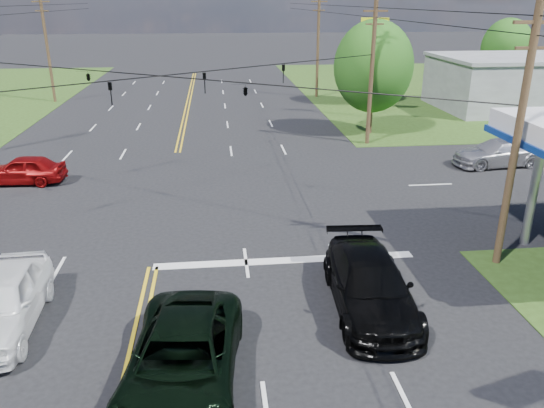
{
  "coord_description": "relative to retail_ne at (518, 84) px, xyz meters",
  "views": [
    {
      "loc": [
        2.54,
        -14.04,
        9.39
      ],
      "look_at": [
        4.71,
        6.0,
        1.59
      ],
      "focal_mm": 35.0,
      "sensor_mm": 36.0,
      "label": 1
    }
  ],
  "objects": [
    {
      "name": "ground",
      "position": [
        -30.0,
        -20.0,
        -2.2
      ],
      "size": [
        280.0,
        280.0,
        0.0
      ],
      "primitive_type": "plane",
      "color": "black",
      "rests_on": "ground"
    },
    {
      "name": "grass_ne",
      "position": [
        5.0,
        12.0,
        -2.2
      ],
      "size": [
        46.0,
        48.0,
        0.03
      ],
      "primitive_type": "cube",
      "color": "#2A4215",
      "rests_on": "ground"
    },
    {
      "name": "stop_bar",
      "position": [
        -25.0,
        -28.0,
        -2.2
      ],
      "size": [
        10.0,
        0.5,
        0.02
      ],
      "primitive_type": "cube",
      "color": "silver",
      "rests_on": "ground"
    },
    {
      "name": "retail_ne",
      "position": [
        0.0,
        0.0,
        0.0
      ],
      "size": [
        14.0,
        10.0,
        4.4
      ],
      "primitive_type": "cube",
      "color": "slate",
      "rests_on": "ground"
    },
    {
      "name": "pole_se",
      "position": [
        -17.0,
        -29.0,
        2.72
      ],
      "size": [
        1.6,
        0.28,
        9.5
      ],
      "color": "#3A2A18",
      "rests_on": "ground"
    },
    {
      "name": "pole_ne",
      "position": [
        -17.0,
        -11.0,
        2.72
      ],
      "size": [
        1.6,
        0.28,
        9.5
      ],
      "color": "#3A2A18",
      "rests_on": "ground"
    },
    {
      "name": "pole_left_far",
      "position": [
        -43.0,
        8.0,
        2.97
      ],
      "size": [
        1.6,
        0.28,
        10.0
      ],
      "color": "#3A2A18",
      "rests_on": "ground"
    },
    {
      "name": "pole_right_far",
      "position": [
        -17.0,
        8.0,
        2.97
      ],
      "size": [
        1.6,
        0.28,
        10.0
      ],
      "color": "#3A2A18",
      "rests_on": "ground"
    },
    {
      "name": "span_wire_signals",
      "position": [
        -30.0,
        -20.0,
        3.8
      ],
      "size": [
        26.0,
        18.0,
        1.13
      ],
      "color": "black",
      "rests_on": "ground"
    },
    {
      "name": "power_lines",
      "position": [
        -30.0,
        -22.0,
        6.4
      ],
      "size": [
        26.04,
        100.0,
        0.64
      ],
      "color": "black",
      "rests_on": "ground"
    },
    {
      "name": "tree_right_a",
      "position": [
        -16.0,
        -8.0,
        2.67
      ],
      "size": [
        5.7,
        5.7,
        8.18
      ],
      "color": "#3A2A18",
      "rests_on": "ground"
    },
    {
      "name": "tree_right_b",
      "position": [
        -13.5,
        4.0,
        2.02
      ],
      "size": [
        4.94,
        4.94,
        7.09
      ],
      "color": "#3A2A18",
      "rests_on": "ground"
    },
    {
      "name": "tree_far_r",
      "position": [
        4.0,
        10.0,
        2.34
      ],
      "size": [
        5.32,
        5.32,
        7.63
      ],
      "color": "#3A2A18",
      "rests_on": "ground"
    },
    {
      "name": "pickup_dkgreen",
      "position": [
        -28.53,
        -34.75,
        -1.36
      ],
      "size": [
        3.4,
        6.29,
        1.68
      ],
      "primitive_type": "imported",
      "rotation": [
        0.0,
        0.0,
        -0.11
      ],
      "color": "black",
      "rests_on": "ground"
    },
    {
      "name": "suv_black",
      "position": [
        -22.74,
        -31.58,
        -1.34
      ],
      "size": [
        2.77,
        6.08,
        1.73
      ],
      "primitive_type": "imported",
      "rotation": [
        0.0,
        0.0,
        -0.06
      ],
      "color": "black",
      "rests_on": "ground"
    },
    {
      "name": "pickup_white",
      "position": [
        -34.1,
        -31.45,
        -1.29
      ],
      "size": [
        2.37,
        5.44,
        1.82
      ],
      "primitive_type": "imported",
      "rotation": [
        0.0,
        0.0,
        0.04
      ],
      "color": "white",
      "rests_on": "ground"
    },
    {
      "name": "sedan_red",
      "position": [
        -37.98,
        -17.31,
        -1.44
      ],
      "size": [
        4.57,
        2.05,
        1.53
      ],
      "primitive_type": "imported",
      "rotation": [
        0.0,
        0.0,
        -1.63
      ],
      "color": "maroon",
      "rests_on": "ground"
    },
    {
      "name": "sedan_far",
      "position": [
        -10.63,
        -16.93,
        -1.4
      ],
      "size": [
        5.68,
        2.74,
        1.59
      ],
      "primitive_type": "imported",
      "rotation": [
        0.0,
        0.0,
        -1.48
      ],
      "color": "#ABAAAF",
      "rests_on": "ground"
    },
    {
      "name": "polesign_ne",
      "position": [
        -14.4,
        -2.31,
        4.09
      ],
      "size": [
        2.18,
        0.98,
        8.07
      ],
      "color": "#A5A5AA",
      "rests_on": "ground"
    }
  ]
}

